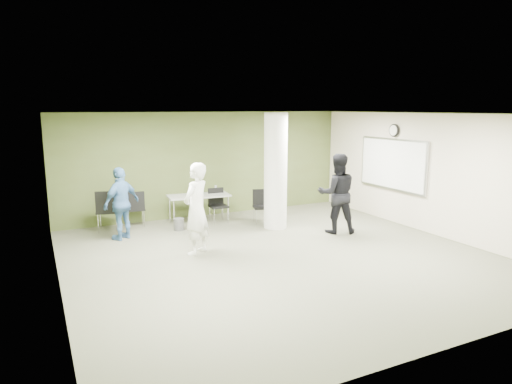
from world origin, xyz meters
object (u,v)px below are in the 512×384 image
folding_table (199,197)px  man_blue (122,203)px  woman_white (196,209)px  chair_back_left (107,208)px  man_black (337,194)px

folding_table → man_blue: 2.12m
folding_table → woman_white: bearing=-105.5°
woman_white → man_blue: (-1.15, 1.73, -0.11)m
folding_table → man_blue: (-2.02, -0.62, 0.13)m
chair_back_left → man_black: man_black is taller
folding_table → woman_white: 2.51m
woman_white → man_black: 3.47m
folding_table → man_black: (2.60, -2.28, 0.25)m
man_black → man_blue: size_ratio=1.15×
woman_white → man_black: bearing=143.2°
woman_white → man_blue: woman_white is taller
woman_white → man_black: man_black is taller
man_black → chair_back_left: bearing=-3.8°
folding_table → woman_white: woman_white is taller
folding_table → man_blue: size_ratio=0.98×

